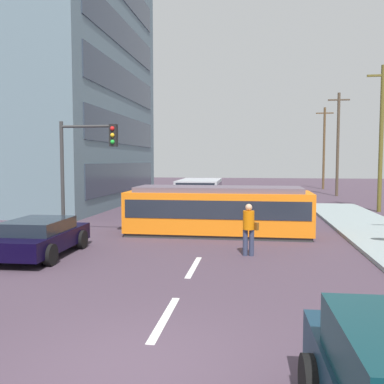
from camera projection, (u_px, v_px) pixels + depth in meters
The scene contains 14 objects.
ground_plane at pixel (209, 241), 16.10m from camera, with size 120.00×120.00×0.00m, color #443543.
lane_stripe_1 at pixel (165, 318), 8.20m from camera, with size 0.16×2.40×0.01m, color silver.
lane_stripe_2 at pixel (194, 267), 12.15m from camera, with size 0.16×2.40×0.01m, color silver.
lane_stripe_3 at pixel (223, 216), 23.50m from camera, with size 0.16×2.40×0.01m, color silver.
lane_stripe_4 at pixel (229, 205), 29.42m from camera, with size 0.16×2.40×0.01m, color silver.
corner_building at pixel (21, 44), 29.77m from camera, with size 15.07×16.92×22.40m.
streetcar_tram at pixel (218, 210), 17.47m from camera, with size 7.46×2.55×1.98m.
city_bus at pixel (200, 192), 26.90m from camera, with size 2.64×5.38×1.85m.
pedestrian_crossing at pixel (249, 227), 13.54m from camera, with size 0.51×0.36×1.67m.
parked_sedan_mid at pixel (40, 237), 13.53m from camera, with size 2.07×4.09×1.19m.
traffic_light_mast at pixel (85, 157), 16.26m from camera, with size 2.29×0.33×4.54m.
utility_pole_mid at pixel (381, 136), 25.01m from camera, with size 1.80×0.24×8.60m.
utility_pole_far at pixel (338, 143), 36.34m from camera, with size 1.80×0.24×8.80m.
utility_pole_distant at pixel (324, 147), 45.29m from camera, with size 1.80×0.24×8.68m.
Camera 1 is at (1.67, -5.84, 3.04)m, focal length 39.78 mm.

